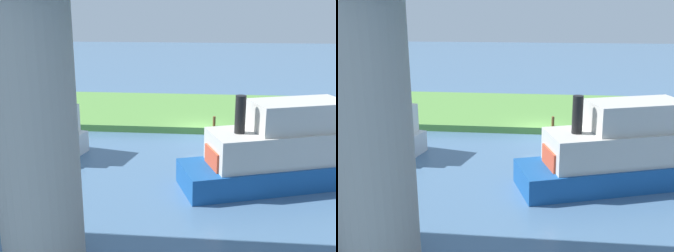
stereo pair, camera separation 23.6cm
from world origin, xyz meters
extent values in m
plane|color=#4C7093|center=(0.00, 0.00, 0.00)|extent=(160.00, 160.00, 0.00)
cube|color=#5B9342|center=(0.00, -6.00, 0.25)|extent=(80.00, 12.00, 0.50)
cylinder|color=#9E998E|center=(5.25, 16.11, 4.71)|extent=(2.82, 2.82, 9.41)
cylinder|color=#2D334C|center=(-3.30, -1.57, 0.78)|extent=(0.29, 0.29, 0.55)
cylinder|color=blue|center=(-3.30, -1.57, 1.35)|extent=(0.50, 0.50, 0.60)
sphere|color=tan|center=(-3.30, -1.57, 1.77)|extent=(0.24, 0.24, 0.24)
cylinder|color=brown|center=(-0.86, -0.53, 0.86)|extent=(0.20, 0.20, 0.72)
cube|color=white|center=(12.20, 4.60, 0.65)|extent=(10.26, 5.42, 1.30)
cube|color=white|center=(11.67, 4.72, 2.17)|extent=(8.28, 4.65, 1.74)
cube|color=white|center=(10.93, 4.90, 3.80)|extent=(5.32, 3.53, 1.52)
cube|color=#195199|center=(-3.70, 8.39, 0.62)|extent=(9.78, 5.86, 1.24)
cube|color=beige|center=(-4.19, 8.23, 2.06)|extent=(7.92, 4.98, 1.65)
cube|color=beige|center=(-4.87, 8.00, 3.61)|extent=(5.14, 3.69, 1.44)
cylinder|color=black|center=(-1.94, 8.98, 3.81)|extent=(0.52, 0.52, 1.86)
cube|color=#D84C2D|center=(-1.35, 9.17, 1.70)|extent=(2.15, 2.28, 0.93)
camera|label=1|loc=(-0.36, 28.74, 8.80)|focal=44.82mm
camera|label=2|loc=(-0.59, 28.71, 8.80)|focal=44.82mm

